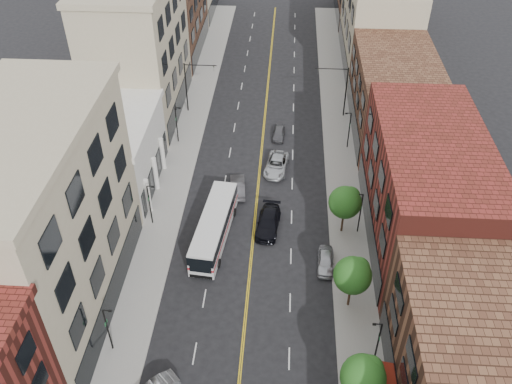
% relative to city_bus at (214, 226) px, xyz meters
% --- Properties ---
extents(sidewalk_left, '(4.00, 110.00, 0.15)m').
position_rel_city_bus_xyz_m(sidewalk_left, '(-6.01, 12.90, -1.69)').
color(sidewalk_left, gray).
rests_on(sidewalk_left, ground).
extents(sidewalk_right, '(4.00, 110.00, 0.15)m').
position_rel_city_bus_xyz_m(sidewalk_right, '(13.99, 12.90, -1.69)').
color(sidewalk_right, gray).
rests_on(sidewalk_right, ground).
extents(bldg_l_tanoffice, '(10.00, 22.00, 18.00)m').
position_rel_city_bus_xyz_m(bldg_l_tanoffice, '(-13.01, -9.10, 7.24)').
color(bldg_l_tanoffice, tan).
rests_on(bldg_l_tanoffice, ground).
extents(bldg_l_white, '(10.00, 14.00, 8.00)m').
position_rel_city_bus_xyz_m(bldg_l_white, '(-13.01, 8.90, 2.24)').
color(bldg_l_white, silver).
rests_on(bldg_l_white, ground).
extents(bldg_l_far_a, '(10.00, 20.00, 18.00)m').
position_rel_city_bus_xyz_m(bldg_l_far_a, '(-13.01, 25.90, 7.24)').
color(bldg_l_far_a, tan).
rests_on(bldg_l_far_a, ground).
extents(bldg_l_far_b, '(10.00, 20.00, 15.00)m').
position_rel_city_bus_xyz_m(bldg_l_far_b, '(-13.01, 45.90, 5.74)').
color(bldg_l_far_b, '#502F20').
rests_on(bldg_l_far_b, ground).
extents(bldg_r_mid, '(10.00, 22.00, 12.00)m').
position_rel_city_bus_xyz_m(bldg_r_mid, '(20.99, 1.90, 4.24)').
color(bldg_r_mid, '#5A1F17').
rests_on(bldg_r_mid, ground).
extents(bldg_r_far_a, '(10.00, 20.00, 10.00)m').
position_rel_city_bus_xyz_m(bldg_r_far_a, '(20.99, 22.90, 3.24)').
color(bldg_r_far_a, '#502F20').
rests_on(bldg_r_far_a, ground).
extents(bldg_r_far_b, '(10.00, 22.00, 14.00)m').
position_rel_city_bus_xyz_m(bldg_r_far_b, '(20.99, 43.90, 5.24)').
color(bldg_r_far_b, tan).
rests_on(bldg_r_far_b, ground).
extents(tree_r_1, '(3.40, 3.40, 5.59)m').
position_rel_city_bus_xyz_m(tree_r_1, '(13.38, -18.02, 2.37)').
color(tree_r_1, black).
rests_on(tree_r_1, sidewalk_right).
extents(tree_r_2, '(3.40, 3.40, 5.59)m').
position_rel_city_bus_xyz_m(tree_r_2, '(13.38, -8.02, 2.37)').
color(tree_r_2, black).
rests_on(tree_r_2, sidewalk_right).
extents(tree_r_3, '(3.40, 3.40, 5.59)m').
position_rel_city_bus_xyz_m(tree_r_3, '(13.38, 1.98, 2.37)').
color(tree_r_3, black).
rests_on(tree_r_3, sidewalk_right).
extents(lamp_l_1, '(0.81, 0.55, 5.05)m').
position_rel_city_bus_xyz_m(lamp_l_1, '(-6.96, -14.10, 1.21)').
color(lamp_l_1, black).
rests_on(lamp_l_1, sidewalk_left).
extents(lamp_l_2, '(0.81, 0.55, 5.05)m').
position_rel_city_bus_xyz_m(lamp_l_2, '(-6.96, 1.90, 1.21)').
color(lamp_l_2, black).
rests_on(lamp_l_2, sidewalk_left).
extents(lamp_l_3, '(0.81, 0.55, 5.05)m').
position_rel_city_bus_xyz_m(lamp_l_3, '(-6.96, 17.90, 1.21)').
color(lamp_l_3, black).
rests_on(lamp_l_3, sidewalk_left).
extents(lamp_r_1, '(0.81, 0.55, 5.05)m').
position_rel_city_bus_xyz_m(lamp_r_1, '(14.94, -14.10, 1.21)').
color(lamp_r_1, black).
rests_on(lamp_r_1, sidewalk_right).
extents(lamp_r_2, '(0.81, 0.55, 5.05)m').
position_rel_city_bus_xyz_m(lamp_r_2, '(14.94, 1.90, 1.21)').
color(lamp_r_2, black).
rests_on(lamp_r_2, sidewalk_right).
extents(lamp_r_3, '(0.81, 0.55, 5.05)m').
position_rel_city_bus_xyz_m(lamp_r_3, '(14.94, 17.90, 1.21)').
color(lamp_r_3, black).
rests_on(lamp_r_3, sidewalk_right).
extents(signal_mast_left, '(4.49, 0.18, 7.20)m').
position_rel_city_bus_xyz_m(signal_mast_left, '(-6.27, 25.90, 2.88)').
color(signal_mast_left, black).
rests_on(signal_mast_left, sidewalk_left).
extents(signal_mast_right, '(4.49, 0.18, 7.20)m').
position_rel_city_bus_xyz_m(signal_mast_right, '(14.26, 25.90, 2.88)').
color(signal_mast_right, black).
rests_on(signal_mast_right, sidewalk_right).
extents(city_bus, '(3.79, 11.98, 3.03)m').
position_rel_city_bus_xyz_m(city_bus, '(0.00, 0.00, 0.00)').
color(city_bus, silver).
rests_on(city_bus, ground).
extents(car_parked_far, '(1.80, 4.13, 1.39)m').
position_rel_city_bus_xyz_m(car_parked_far, '(11.39, -3.26, -1.07)').
color(car_parked_far, '#B0B2B8').
rests_on(car_parked_far, ground).
extents(car_lane_behind, '(2.18, 4.88, 1.55)m').
position_rel_city_bus_xyz_m(car_lane_behind, '(1.69, 7.97, -0.98)').
color(car_lane_behind, '#424146').
rests_on(car_lane_behind, ground).
extents(car_lane_a, '(2.85, 5.85, 1.64)m').
position_rel_city_bus_xyz_m(car_lane_a, '(5.49, 1.96, -0.94)').
color(car_lane_a, black).
rests_on(car_lane_a, ground).
extents(car_lane_b, '(3.31, 5.89, 1.55)m').
position_rel_city_bus_xyz_m(car_lane_b, '(6.05, 12.56, -0.98)').
color(car_lane_b, '#B6BBBF').
rests_on(car_lane_b, ground).
extents(car_lane_c, '(1.74, 3.81, 1.27)m').
position_rel_city_bus_xyz_m(car_lane_c, '(6.10, 19.90, -1.13)').
color(car_lane_c, '#4F4F54').
rests_on(car_lane_c, ground).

